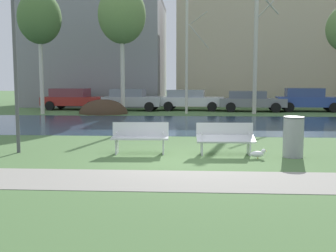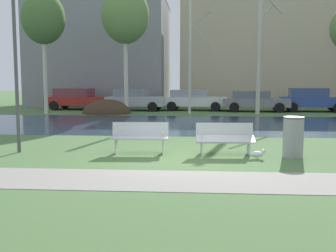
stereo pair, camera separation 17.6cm
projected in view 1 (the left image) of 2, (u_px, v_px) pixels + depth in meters
The scene contains 20 objects.
ground_plane at pixel (187, 122), 20.36m from camera, with size 120.00×120.00×0.00m, color #4C703D.
paved_path_strip at pixel (179, 180), 8.40m from camera, with size 60.00×1.80×0.01m, color gray.
river_band at pixel (186, 124), 19.35m from camera, with size 80.00×8.70×0.01m, color #284256.
soil_mound at pixel (104, 114), 25.44m from camera, with size 3.02×2.65×1.79m, color #423021.
bench_left at pixel (140, 137), 11.49m from camera, with size 1.62×0.63×0.87m.
bench_right at pixel (225, 138), 11.35m from camera, with size 1.62×0.63×0.87m.
trash_bin at pixel (293, 136), 10.94m from camera, with size 0.56×0.56×1.10m.
seagull at pixel (258, 154), 10.76m from camera, with size 0.44×0.16×0.26m.
streetlamp at pixel (13, 12), 11.25m from camera, with size 0.32×0.32×5.97m.
birch_far_left at pixel (40, 19), 24.49m from camera, with size 2.60×2.60×7.44m.
birch_left at pixel (122, 15), 24.79m from camera, with size 2.91×2.91×7.78m.
birch_center_left at pixel (187, 47), 24.98m from camera, with size 1.44×2.60×8.12m.
birch_center at pixel (256, 38), 24.70m from camera, with size 1.46×2.34×9.09m.
parked_van_nearest_red at pixel (74, 99), 28.79m from camera, with size 4.59×2.41×1.50m.
parked_sedan_second_silver at pixel (131, 99), 28.04m from camera, with size 4.14×2.22×1.49m.
parked_hatch_third_white at pixel (190, 99), 28.24m from camera, with size 4.62×2.34×1.42m.
parked_wagon_fourth_grey at pixel (251, 100), 27.23m from camera, with size 4.47×2.27×1.36m.
parked_suv_fifth_blue at pixel (308, 99), 27.20m from camera, with size 4.39×2.23×1.55m.
building_grey_warehouse at pixel (101, 53), 35.22m from camera, with size 10.71×9.99×8.84m.
building_beige_block at pixel (253, 53), 34.08m from camera, with size 12.64×6.27×8.74m.
Camera 1 is at (0.26, -10.28, 2.05)m, focal length 43.64 mm.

